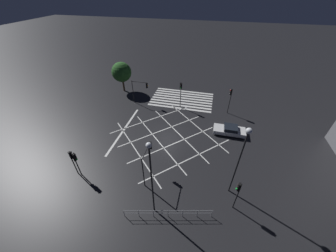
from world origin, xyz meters
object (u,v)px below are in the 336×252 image
(traffic_light_ne_main, at_px, (76,160))
(traffic_light_median_north, at_px, (147,156))
(street_lamp_west, at_px, (151,173))
(waiting_car, at_px, (230,130))
(traffic_light_median_south, at_px, (181,90))
(traffic_light_ne_cross, at_px, (72,158))
(street_lamp_east, at_px, (242,151))
(traffic_light_sw_main, at_px, (230,96))
(traffic_light_se_main, at_px, (141,87))
(street_tree_near, at_px, (122,72))
(traffic_light_nw_main, at_px, (238,191))

(traffic_light_ne_main, bearing_deg, traffic_light_median_north, 13.43)
(street_lamp_west, xyz_separation_m, waiting_car, (-6.95, -13.21, -4.87))
(traffic_light_median_south, xyz_separation_m, street_lamp_west, (-1.04, 18.36, 2.26))
(traffic_light_ne_cross, bearing_deg, waiting_car, -56.01)
(traffic_light_ne_cross, xyz_separation_m, waiting_car, (-16.45, -11.09, -1.79))
(street_lamp_east, distance_m, street_lamp_west, 7.78)
(traffic_light_sw_main, height_order, traffic_light_median_north, traffic_light_sw_main)
(traffic_light_median_south, distance_m, waiting_car, 9.86)
(street_lamp_west, bearing_deg, traffic_light_se_main, -66.74)
(traffic_light_median_south, height_order, street_tree_near, street_tree_near)
(street_lamp_west, relative_size, waiting_car, 1.96)
(traffic_light_sw_main, bearing_deg, traffic_light_se_main, 1.44)
(traffic_light_ne_main, relative_size, traffic_light_median_south, 0.74)
(traffic_light_se_main, bearing_deg, traffic_light_ne_cross, -96.05)
(traffic_light_ne_cross, xyz_separation_m, traffic_light_nw_main, (-16.57, 0.12, 0.26))
(street_lamp_west, distance_m, waiting_car, 15.70)
(traffic_light_median_south, xyz_separation_m, street_tree_near, (11.77, -3.49, 0.57))
(traffic_light_se_main, relative_size, traffic_light_sw_main, 0.97)
(traffic_light_ne_main, xyz_separation_m, traffic_light_median_south, (-7.92, -16.38, 0.83))
(traffic_light_ne_cross, relative_size, traffic_light_median_north, 0.81)
(traffic_light_ne_cross, height_order, street_lamp_east, street_lamp_east)
(traffic_light_ne_main, xyz_separation_m, waiting_car, (-15.91, -11.23, -1.78))
(traffic_light_se_main, relative_size, street_lamp_west, 0.48)
(traffic_light_median_south, height_order, street_lamp_west, street_lamp_west)
(street_lamp_west, height_order, waiting_car, street_lamp_west)
(traffic_light_ne_main, xyz_separation_m, street_tree_near, (3.86, -19.87, 1.40))
(traffic_light_median_south, bearing_deg, traffic_light_ne_cross, -27.50)
(street_lamp_west, height_order, street_tree_near, street_lamp_west)
(traffic_light_ne_cross, relative_size, waiting_car, 0.76)
(traffic_light_median_north, bearing_deg, waiting_car, -42.42)
(street_tree_near, height_order, waiting_car, street_tree_near)
(traffic_light_se_main, bearing_deg, street_tree_near, 143.55)
(traffic_light_median_north, xyz_separation_m, waiting_car, (-8.68, -9.50, -2.45))
(traffic_light_ne_cross, bearing_deg, traffic_light_ne_main, -104.39)
(traffic_light_ne_cross, bearing_deg, street_lamp_east, -84.29)
(traffic_light_ne_main, bearing_deg, waiting_car, 35.21)
(traffic_light_se_main, relative_size, traffic_light_nw_main, 1.12)
(traffic_light_sw_main, relative_size, street_lamp_west, 0.50)
(street_lamp_west, bearing_deg, traffic_light_ne_main, -12.45)
(traffic_light_median_north, distance_m, traffic_light_nw_main, 8.97)
(traffic_light_ne_main, distance_m, street_lamp_west, 9.68)
(waiting_car, bearing_deg, traffic_light_se_main, -18.49)
(traffic_light_median_north, bearing_deg, traffic_light_se_main, 22.80)
(traffic_light_nw_main, bearing_deg, street_lamp_east, -81.79)
(traffic_light_sw_main, bearing_deg, traffic_light_median_north, 60.41)
(traffic_light_sw_main, height_order, street_lamp_east, street_lamp_east)
(traffic_light_nw_main, height_order, street_tree_near, street_tree_near)
(traffic_light_median_south, xyz_separation_m, waiting_car, (-8.00, 5.15, -2.61))
(street_lamp_east, bearing_deg, street_lamp_west, 28.80)
(traffic_light_se_main, distance_m, street_lamp_west, 19.89)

